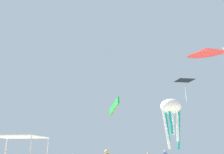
# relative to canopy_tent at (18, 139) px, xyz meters

# --- Properties ---
(canopy_tent) EXTENTS (3.00, 2.62, 2.65)m
(canopy_tent) POSITION_rel_canopy_tent_xyz_m (0.00, 0.00, 0.00)
(canopy_tent) COLOR #B2B2B7
(canopy_tent) RESTS_ON ground
(kite_parafoil_green) EXTENTS (1.89, 3.70, 2.40)m
(kite_parafoil_green) POSITION_rel_canopy_tent_xyz_m (4.18, 19.50, 5.65)
(kite_parafoil_green) COLOR green
(kite_diamond_black) EXTENTS (3.31, 3.31, 3.86)m
(kite_diamond_black) POSITION_rel_canopy_tent_xyz_m (15.94, 24.78, 10.83)
(kite_diamond_black) COLOR black
(kite_octopus_white) EXTENTS (3.49, 3.49, 6.55)m
(kite_octopus_white) POSITION_rel_canopy_tent_xyz_m (12.09, 17.13, 4.75)
(kite_octopus_white) COLOR white
(kite_delta_red) EXTENTS (4.69, 4.73, 3.45)m
(kite_delta_red) POSITION_rel_canopy_tent_xyz_m (14.73, 8.05, 8.99)
(kite_delta_red) COLOR red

